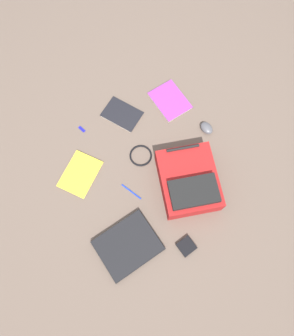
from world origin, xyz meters
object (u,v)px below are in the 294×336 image
laptop (128,245)px  cable_coil (141,156)px  computer_mouse (207,128)px  book_red (80,174)px  book_comic (170,101)px  usb_stick (82,129)px  backpack (189,182)px  earbud_pouch (186,246)px  pen_black (131,191)px  book_manual (122,114)px

laptop → cable_coil: laptop is taller
computer_mouse → book_red: bearing=166.8°
book_red → book_comic: size_ratio=1.11×
usb_stick → backpack: bearing=108.4°
laptop → earbud_pouch: bearing=136.8°
computer_mouse → laptop: bearing=-158.0°
book_comic → pen_black: bearing=25.8°
cable_coil → usb_stick: 0.42m
laptop → computer_mouse: (-0.85, -0.21, 0.01)m
laptop → book_comic: bearing=-148.0°
backpack → laptop: backpack is taller
laptop → computer_mouse: bearing=-166.2°
pen_black → backpack: bearing=144.5°
book_red → book_comic: bearing=179.7°
backpack → book_comic: bearing=-123.2°
book_comic → laptop: bearing=32.0°
book_comic → usb_stick: book_comic is taller
book_manual → pen_black: book_manual is taller
book_manual → earbud_pouch: size_ratio=3.11×
backpack → book_red: (0.44, -0.49, -0.07)m
computer_mouse → usb_stick: size_ratio=1.81×
book_manual → earbud_pouch: bearing=72.4°
cable_coil → pen_black: bearing=34.0°
book_red → cable_coil: book_red is taller
book_red → pen_black: (-0.16, 0.29, -0.00)m
cable_coil → usb_stick: size_ratio=2.76×
pen_black → earbud_pouch: 0.45m
backpack → book_red: 0.66m
book_red → computer_mouse: computer_mouse is taller
book_comic → usb_stick: bearing=-22.9°
book_manual → cable_coil: book_manual is taller
book_manual → earbud_pouch: 0.92m
laptop → book_manual: (-0.52, -0.65, -0.01)m
computer_mouse → book_comic: bearing=104.1°
backpack → laptop: 0.51m
book_red → earbud_pouch: bearing=103.4°
computer_mouse → pen_black: size_ratio=0.63×
book_manual → pen_black: size_ratio=1.87×
book_red → earbud_pouch: (-0.18, 0.75, 0.00)m
book_manual → computer_mouse: 0.55m
book_red → book_comic: (-0.76, 0.00, 0.00)m
usb_stick → book_red: bearing=49.6°
laptop → pen_black: (-0.23, -0.23, -0.01)m
book_comic → earbud_pouch: size_ratio=3.14×
pen_black → book_manual: bearing=-124.9°
computer_mouse → usb_stick: computer_mouse is taller
book_red → pen_black: 0.33m
usb_stick → laptop: bearing=70.6°
book_red → usb_stick: 0.30m
book_red → pen_black: size_ratio=2.09×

